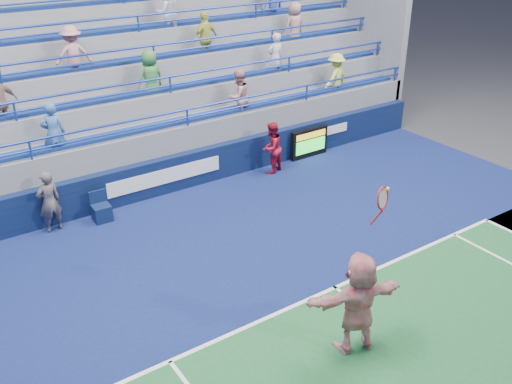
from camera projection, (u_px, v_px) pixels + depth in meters
ground at (335, 288)px, 12.72m from camera, size 120.00×120.00×0.00m
sponsor_wall at (193, 168)px, 17.28m from camera, size 18.00×0.32×1.10m
bleacher_stand at (139, 105)px, 19.62m from camera, size 18.00×5.60×6.13m
serve_speed_board at (309, 143)px, 19.27m from camera, size 1.46×0.18×1.01m
judge_chair at (102, 212)px, 15.38m from camera, size 0.48×0.48×0.83m
tennis_player at (358, 303)px, 10.56m from camera, size 2.03×1.10×3.34m
line_judge at (49, 202)px, 14.64m from camera, size 0.67×0.50×1.69m
ball_girl at (271, 148)px, 17.98m from camera, size 0.99×0.88×1.67m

